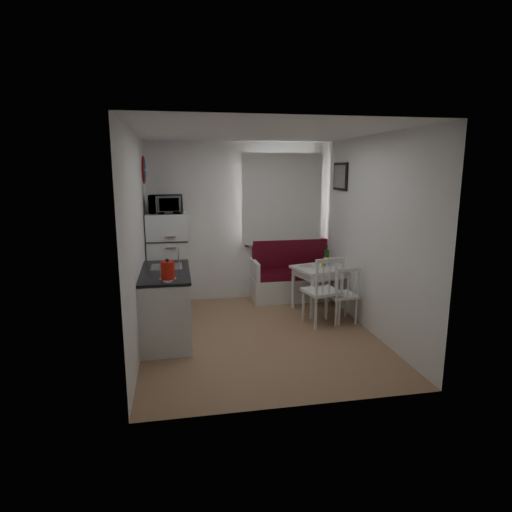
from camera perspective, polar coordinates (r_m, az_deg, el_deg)
The scene contains 22 objects.
floor at distance 5.76m, azimuth 0.51°, elevation -10.56°, with size 3.00×3.50×0.02m, color #A27E56.
ceiling at distance 5.35m, azimuth 0.56°, elevation 16.19°, with size 3.00×3.50×0.02m, color white.
wall_back at distance 7.11m, azimuth -2.20°, elevation 4.55°, with size 3.00×0.02×2.60m, color white.
wall_front at distance 3.73m, azimuth 5.72°, elevation -1.96°, with size 3.00×0.02×2.60m, color white.
wall_left at distance 5.33m, azimuth -15.52°, elevation 1.75°, with size 0.02×3.50×2.60m, color white.
wall_right at distance 5.88m, azimuth 15.05°, elevation 2.67°, with size 0.02×3.50×2.60m, color white.
window at distance 7.19m, azimuth 3.39°, elevation 7.21°, with size 1.22×0.06×1.47m, color white.
curtain at distance 7.11m, azimuth 3.53°, elevation 7.57°, with size 1.35×0.02×1.50m, color white.
kitchen_counter at distance 5.66m, azimuth -11.88°, elevation -6.32°, with size 0.62×1.32×1.16m.
wall_sign at distance 6.70m, azimuth -14.64°, elevation 11.04°, with size 0.40×0.40×0.03m, color navy.
picture_frame at distance 6.81m, azimuth 11.17°, elevation 10.36°, with size 0.04×0.52×0.42m, color black.
bench at distance 7.24m, azimuth 4.93°, elevation -3.19°, with size 1.38×0.53×0.99m.
dining_table at distance 6.68m, azimuth 9.19°, elevation -2.04°, with size 1.06×0.87×0.69m.
chair_left at distance 5.99m, azimuth 9.09°, elevation -3.69°, with size 0.54×0.52×0.53m.
chair_right at distance 6.13m, azimuth 11.69°, elevation -4.35°, with size 0.43×0.41×0.44m.
fridge at distance 6.78m, azimuth -11.63°, elevation -0.71°, with size 0.60×0.60×1.51m, color white.
microwave at distance 6.61m, azimuth -11.95°, elevation 6.77°, with size 0.50×0.34×0.27m, color white.
kettle at distance 4.99m, azimuth -11.70°, elevation -1.90°, with size 0.19×0.19×0.26m, color red.
wine_bottle at distance 6.74m, azimuth 9.40°, elevation 0.19°, with size 0.08×0.08×0.33m, color #164419, non-canonical shape.
drinking_glass_orange at distance 6.59m, azimuth 8.96°, elevation -1.12°, with size 0.05×0.05×0.09m, color gold.
drinking_glass_blue at distance 6.72m, azimuth 9.51°, elevation -0.83°, with size 0.06×0.06×0.11m, color #84BCE1.
plate at distance 6.59m, azimuth 6.70°, elevation -1.39°, with size 0.23×0.23×0.02m, color white.
Camera 1 is at (-1.03, -5.23, 2.17)m, focal length 30.00 mm.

